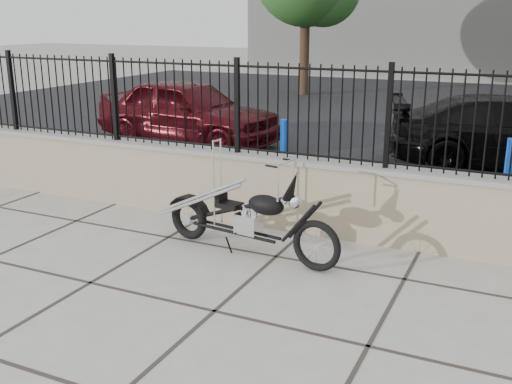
{
  "coord_description": "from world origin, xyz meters",
  "views": [
    {
      "loc": [
        2.55,
        -4.52,
        2.71
      ],
      "look_at": [
        -0.38,
        1.75,
        0.68
      ],
      "focal_mm": 42.0,
      "sensor_mm": 36.0,
      "label": 1
    }
  ],
  "objects": [
    {
      "name": "bollard_a",
      "position": [
        -1.1,
        4.39,
        0.55
      ],
      "size": [
        0.15,
        0.15,
        1.11
      ],
      "primitive_type": "cylinder",
      "rotation": [
        0.0,
        0.0,
        -0.11
      ],
      "color": "#0B2AA6",
      "rests_on": "ground_plane"
    },
    {
      "name": "retaining_wall",
      "position": [
        0.0,
        2.5,
        0.48
      ],
      "size": [
        14.0,
        0.36,
        0.96
      ],
      "primitive_type": "cube",
      "color": "gray",
      "rests_on": "ground_plane"
    },
    {
      "name": "bollard_b",
      "position": [
        2.31,
        4.77,
        0.51
      ],
      "size": [
        0.13,
        0.13,
        1.02
      ],
      "primitive_type": "cylinder",
      "rotation": [
        0.0,
        0.0,
        -0.06
      ],
      "color": "#0B1AA6",
      "rests_on": "ground_plane"
    },
    {
      "name": "iron_fence",
      "position": [
        0.0,
        2.5,
        1.56
      ],
      "size": [
        14.0,
        0.08,
        1.2
      ],
      "primitive_type": "cube",
      "color": "black",
      "rests_on": "retaining_wall"
    },
    {
      "name": "ground_plane",
      "position": [
        0.0,
        0.0,
        0.0
      ],
      "size": [
        90.0,
        90.0,
        0.0
      ],
      "primitive_type": "plane",
      "color": "#99968E",
      "rests_on": "ground"
    },
    {
      "name": "car_red",
      "position": [
        -4.34,
        6.7,
        0.72
      ],
      "size": [
        4.36,
        2.11,
        1.43
      ],
      "primitive_type": "imported",
      "rotation": [
        0.0,
        0.0,
        1.47
      ],
      "color": "#460A0F",
      "rests_on": "parking_lot"
    },
    {
      "name": "chopper_motorcycle",
      "position": [
        -0.38,
        1.45,
        0.68
      ],
      "size": [
        2.3,
        0.73,
        1.36
      ],
      "primitive_type": null,
      "rotation": [
        0.0,
        0.0,
        -0.15
      ],
      "color": "black",
      "rests_on": "ground_plane"
    },
    {
      "name": "parking_lot",
      "position": [
        0.0,
        12.5,
        0.0
      ],
      "size": [
        30.0,
        30.0,
        0.0
      ],
      "primitive_type": "plane",
      "color": "black",
      "rests_on": "ground"
    }
  ]
}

